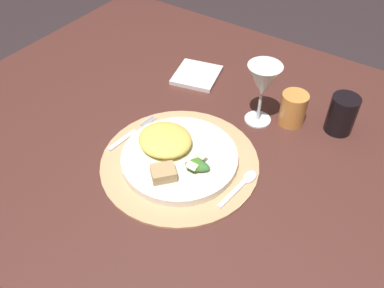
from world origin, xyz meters
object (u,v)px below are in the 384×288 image
at_px(spoon, 244,182).
at_px(napkin, 197,75).
at_px(amber_tumbler, 293,109).
at_px(wine_glass, 263,83).
at_px(fork, 130,134).
at_px(dining_table, 186,152).
at_px(dark_tumbler, 342,114).
at_px(dinner_plate, 180,158).

bearing_deg(spoon, napkin, 137.70).
xyz_separation_m(spoon, amber_tumbler, (-0.00, 0.25, 0.03)).
distance_m(wine_glass, amber_tumbler, 0.11).
distance_m(fork, napkin, 0.30).
distance_m(dining_table, napkin, 0.24).
distance_m(napkin, amber_tumbler, 0.31).
relative_size(dining_table, dark_tumbler, 13.13).
height_order(fork, amber_tumbler, amber_tumbler).
height_order(dinner_plate, wine_glass, wine_glass).
relative_size(dinner_plate, dark_tumbler, 2.71).
height_order(napkin, wine_glass, wine_glass).
xyz_separation_m(napkin, amber_tumbler, (0.31, -0.03, 0.04)).
bearing_deg(dark_tumbler, amber_tumbler, -160.20).
distance_m(dining_table, wine_glass, 0.28).
relative_size(wine_glass, dark_tumbler, 1.67).
bearing_deg(wine_glass, dark_tumbler, 23.62).
bearing_deg(amber_tumbler, dinner_plate, -118.67).
distance_m(spoon, napkin, 0.42).
bearing_deg(spoon, dark_tumbler, 69.95).
height_order(wine_glass, amber_tumbler, wine_glass).
distance_m(dining_table, amber_tumbler, 0.30).
relative_size(dining_table, spoon, 9.76).
relative_size(spoon, napkin, 1.04).
bearing_deg(wine_glass, spoon, -70.19).
height_order(wine_glass, dark_tumbler, wine_glass).
relative_size(dinner_plate, napkin, 2.09).
distance_m(napkin, dark_tumbler, 0.42).
bearing_deg(fork, dinner_plate, -1.30).
xyz_separation_m(fork, amber_tumbler, (0.30, 0.27, 0.03)).
height_order(fork, wine_glass, wine_glass).
bearing_deg(amber_tumbler, wine_glass, -151.05).
bearing_deg(napkin, dining_table, -64.02).
relative_size(napkin, wine_glass, 0.77).
relative_size(fork, amber_tumbler, 1.82).
height_order(dinner_plate, dark_tumbler, dark_tumbler).
relative_size(dinner_plate, amber_tumbler, 3.09).
distance_m(dining_table, dark_tumbler, 0.40).
relative_size(napkin, amber_tumbler, 1.48).
xyz_separation_m(dining_table, fork, (-0.09, -0.11, 0.10)).
height_order(dining_table, dinner_plate, dinner_plate).
distance_m(fork, amber_tumbler, 0.41).
xyz_separation_m(napkin, wine_glass, (0.23, -0.07, 0.11)).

